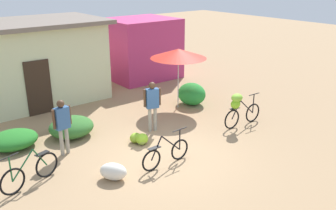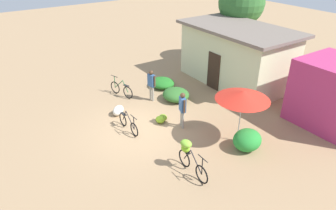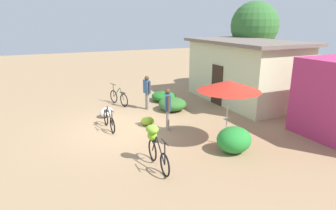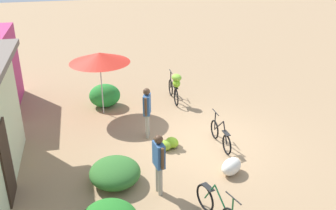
# 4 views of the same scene
# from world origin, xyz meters

# --- Properties ---
(ground_plane) EXTENTS (60.00, 60.00, 0.00)m
(ground_plane) POSITION_xyz_m (0.00, 0.00, 0.00)
(ground_plane) COLOR #9F7F5B
(building_low) EXTENTS (6.46, 3.73, 3.18)m
(building_low) POSITION_xyz_m (-1.50, 7.11, 1.61)
(building_low) COLOR beige
(building_low) RESTS_ON ground
(tree_behind_building) EXTENTS (2.87, 2.87, 5.27)m
(tree_behind_building) POSITION_xyz_m (-3.84, 9.58, 3.82)
(tree_behind_building) COLOR brown
(tree_behind_building) RESTS_ON ground
(hedge_bush_front_left) EXTENTS (1.41, 1.26, 0.50)m
(hedge_bush_front_left) POSITION_xyz_m (-3.16, 3.26, 0.25)
(hedge_bush_front_left) COLOR #247124
(hedge_bush_front_left) RESTS_ON ground
(hedge_bush_front_right) EXTENTS (1.40, 1.33, 0.62)m
(hedge_bush_front_right) POSITION_xyz_m (-1.46, 2.96, 0.31)
(hedge_bush_front_right) COLOR #31692A
(hedge_bush_front_right) RESTS_ON ground
(hedge_bush_mid) EXTENTS (1.02, 1.16, 0.86)m
(hedge_bush_mid) POSITION_xyz_m (3.51, 2.82, 0.43)
(hedge_bush_mid) COLOR #278D34
(hedge_bush_mid) RESTS_ON ground
(market_umbrella) EXTENTS (2.10, 2.10, 2.27)m
(market_umbrella) POSITION_xyz_m (2.91, 2.94, 2.09)
(market_umbrella) COLOR beige
(market_umbrella) RESTS_ON ground
(bicycle_leftmost) EXTENTS (1.58, 0.52, 1.00)m
(bicycle_leftmost) POSITION_xyz_m (-3.47, 0.89, 0.36)
(bicycle_leftmost) COLOR black
(bicycle_leftmost) RESTS_ON ground
(bicycle_near_pile) EXTENTS (1.59, 0.15, 0.92)m
(bicycle_near_pile) POSITION_xyz_m (-0.26, -0.37, 0.34)
(bicycle_near_pile) COLOR black
(bicycle_near_pile) RESTS_ON ground
(bicycle_center_loaded) EXTENTS (1.68, 0.44, 1.20)m
(bicycle_center_loaded) POSITION_xyz_m (3.24, 0.17, 0.72)
(bicycle_center_loaded) COLOR black
(bicycle_center_loaded) RESTS_ON ground
(banana_pile_on_ground) EXTENTS (0.60, 0.70, 0.33)m
(banana_pile_on_ground) POSITION_xyz_m (-0.07, 1.16, 0.15)
(banana_pile_on_ground) COLOR #7EA528
(banana_pile_on_ground) RESTS_ON ground
(produce_sack) EXTENTS (0.77, 0.82, 0.44)m
(produce_sack) POSITION_xyz_m (-1.75, -0.13, 0.22)
(produce_sack) COLOR silver
(produce_sack) RESTS_ON ground
(person_vendor) EXTENTS (0.56, 0.31, 1.67)m
(person_vendor) POSITION_xyz_m (0.80, 1.69, 1.02)
(person_vendor) COLOR gray
(person_vendor) RESTS_ON ground
(person_bystander) EXTENTS (0.57, 0.26, 1.63)m
(person_bystander) POSITION_xyz_m (-2.13, 1.94, 1.00)
(person_bystander) COLOR gray
(person_bystander) RESTS_ON ground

